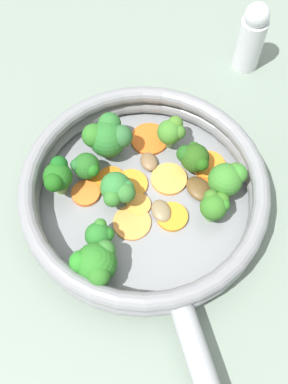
# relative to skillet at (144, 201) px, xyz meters

# --- Properties ---
(ground_plane) EXTENTS (4.00, 4.00, 0.00)m
(ground_plane) POSITION_rel_skillet_xyz_m (0.00, 0.00, -0.01)
(ground_plane) COLOR gray
(skillet) EXTENTS (0.26, 0.26, 0.02)m
(skillet) POSITION_rel_skillet_xyz_m (0.00, 0.00, 0.00)
(skillet) COLOR gray
(skillet) RESTS_ON ground_plane
(skillet_rim_wall) EXTENTS (0.28, 0.28, 0.04)m
(skillet_rim_wall) POSITION_rel_skillet_xyz_m (0.00, 0.00, 0.03)
(skillet_rim_wall) COLOR gray
(skillet_rim_wall) RESTS_ON skillet
(skillet_rivet_left) EXTENTS (0.01, 0.01, 0.01)m
(skillet_rivet_left) POSITION_rel_skillet_xyz_m (0.04, 0.12, 0.01)
(skillet_rivet_left) COLOR gray
(skillet_rivet_left) RESTS_ON skillet
(skillet_rivet_right) EXTENTS (0.01, 0.01, 0.01)m
(skillet_rivet_right) POSITION_rel_skillet_xyz_m (-0.01, 0.13, 0.01)
(skillet_rivet_right) COLOR slate
(skillet_rivet_right) RESTS_ON skillet
(carrot_slice_0) EXTENTS (0.06, 0.06, 0.01)m
(carrot_slice_0) POSITION_rel_skillet_xyz_m (-0.09, -0.01, 0.01)
(carrot_slice_0) COLOR orange
(carrot_slice_0) RESTS_ON skillet
(carrot_slice_1) EXTENTS (0.04, 0.04, 0.00)m
(carrot_slice_1) POSITION_rel_skillet_xyz_m (0.03, -0.04, 0.01)
(carrot_slice_1) COLOR orange
(carrot_slice_1) RESTS_ON skillet
(carrot_slice_2) EXTENTS (0.06, 0.06, 0.00)m
(carrot_slice_2) POSITION_rel_skillet_xyz_m (0.03, 0.02, 0.01)
(carrot_slice_2) COLOR #EF8E3E
(carrot_slice_2) RESTS_ON skillet
(carrot_slice_3) EXTENTS (0.04, 0.04, 0.00)m
(carrot_slice_3) POSITION_rel_skillet_xyz_m (0.04, -0.04, 0.01)
(carrot_slice_3) COLOR orange
(carrot_slice_3) RESTS_ON skillet
(carrot_slice_4) EXTENTS (0.04, 0.04, 0.01)m
(carrot_slice_4) POSITION_rel_skillet_xyz_m (0.06, -0.03, 0.01)
(carrot_slice_4) COLOR orange
(carrot_slice_4) RESTS_ON skillet
(carrot_slice_5) EXTENTS (0.03, 0.03, 0.00)m
(carrot_slice_5) POSITION_rel_skillet_xyz_m (0.01, 0.01, 0.01)
(carrot_slice_5) COLOR #F79739
(carrot_slice_5) RESTS_ON skillet
(carrot_slice_6) EXTENTS (0.05, 0.05, 0.00)m
(carrot_slice_6) POSITION_rel_skillet_xyz_m (-0.04, -0.07, 0.01)
(carrot_slice_6) COLOR orange
(carrot_slice_6) RESTS_ON skillet
(carrot_slice_7) EXTENTS (0.06, 0.06, 0.00)m
(carrot_slice_7) POSITION_rel_skillet_xyz_m (0.01, -0.02, 0.01)
(carrot_slice_7) COLOR orange
(carrot_slice_7) RESTS_ON skillet
(carrot_slice_8) EXTENTS (0.05, 0.05, 0.00)m
(carrot_slice_8) POSITION_rel_skillet_xyz_m (-0.08, 0.02, 0.01)
(carrot_slice_8) COLOR orange
(carrot_slice_8) RESTS_ON skillet
(carrot_slice_9) EXTENTS (0.05, 0.05, 0.01)m
(carrot_slice_9) POSITION_rel_skillet_xyz_m (-0.04, -0.01, 0.01)
(carrot_slice_9) COLOR #F89B41
(carrot_slice_9) RESTS_ON skillet
(carrot_slice_10) EXTENTS (0.04, 0.04, 0.01)m
(carrot_slice_10) POSITION_rel_skillet_xyz_m (-0.02, 0.04, 0.01)
(carrot_slice_10) COLOR orange
(carrot_slice_10) RESTS_ON skillet
(broccoli_floret_0) EXTENTS (0.04, 0.04, 0.04)m
(broccoli_floret_0) POSITION_rel_skillet_xyz_m (0.03, -0.01, 0.03)
(broccoli_floret_0) COLOR #6B964D
(broccoli_floret_0) RESTS_ON skillet
(broccoli_floret_1) EXTENTS (0.04, 0.03, 0.04)m
(broccoli_floret_1) POSITION_rel_skillet_xyz_m (-0.06, 0.05, 0.04)
(broccoli_floret_1) COLOR #6E9F56
(broccoli_floret_1) RESTS_ON skillet
(broccoli_floret_2) EXTENTS (0.05, 0.05, 0.05)m
(broccoli_floret_2) POSITION_rel_skillet_xyz_m (0.08, 0.06, 0.04)
(broccoli_floret_2) COLOR #5E9354
(broccoli_floret_2) RESTS_ON skillet
(broccoli_floret_3) EXTENTS (0.03, 0.03, 0.04)m
(broccoli_floret_3) POSITION_rel_skillet_xyz_m (-0.06, -0.06, 0.04)
(broccoli_floret_3) COLOR #86A75D
(broccoli_floret_3) RESTS_ON skillet
(broccoli_floret_4) EXTENTS (0.03, 0.03, 0.04)m
(broccoli_floret_4) POSITION_rel_skillet_xyz_m (0.07, 0.03, 0.03)
(broccoli_floret_4) COLOR #8DB36E
(broccoli_floret_4) RESTS_ON skillet
(broccoli_floret_5) EXTENTS (0.03, 0.03, 0.04)m
(broccoli_floret_5) POSITION_rel_skillet_xyz_m (0.05, -0.05, 0.03)
(broccoli_floret_5) COLOR #69944E
(broccoli_floret_5) RESTS_ON skillet
(broccoli_floret_6) EXTENTS (0.05, 0.04, 0.05)m
(broccoli_floret_6) POSITION_rel_skillet_xyz_m (-0.09, 0.03, 0.04)
(broccoli_floret_6) COLOR #71995A
(broccoli_floret_6) RESTS_ON skillet
(broccoli_floret_7) EXTENTS (0.04, 0.04, 0.04)m
(broccoli_floret_7) POSITION_rel_skillet_xyz_m (-0.07, -0.01, 0.03)
(broccoli_floret_7) COLOR #618B43
(broccoli_floret_7) RESTS_ON skillet
(broccoli_floret_8) EXTENTS (0.06, 0.05, 0.05)m
(broccoli_floret_8) POSITION_rel_skillet_xyz_m (0.01, -0.08, 0.04)
(broccoli_floret_8) COLOR #5F9248
(broccoli_floret_8) RESTS_ON skillet
(broccoli_floret_9) EXTENTS (0.03, 0.04, 0.05)m
(broccoli_floret_9) POSITION_rel_skillet_xyz_m (0.09, -0.05, 0.04)
(broccoli_floret_9) COLOR #7D984F
(broccoli_floret_9) RESTS_ON skillet
(mushroom_piece_0) EXTENTS (0.02, 0.03, 0.01)m
(mushroom_piece_0) POSITION_rel_skillet_xyz_m (-0.01, 0.03, 0.01)
(mushroom_piece_0) COLOR olive
(mushroom_piece_0) RESTS_ON skillet
(mushroom_piece_1) EXTENTS (0.03, 0.04, 0.01)m
(mushroom_piece_1) POSITION_rel_skillet_xyz_m (-0.06, 0.02, 0.01)
(mushroom_piece_1) COLOR brown
(mushroom_piece_1) RESTS_ON skillet
(mushroom_piece_2) EXTENTS (0.02, 0.03, 0.01)m
(mushroom_piece_2) POSITION_rel_skillet_xyz_m (-0.02, -0.04, 0.01)
(mushroom_piece_2) COLOR brown
(mushroom_piece_2) RESTS_ON skillet
(salt_shaker) EXTENTS (0.04, 0.04, 0.10)m
(salt_shaker) POSITION_rel_skillet_xyz_m (-0.22, -0.15, 0.04)
(salt_shaker) COLOR silver
(salt_shaker) RESTS_ON ground_plane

